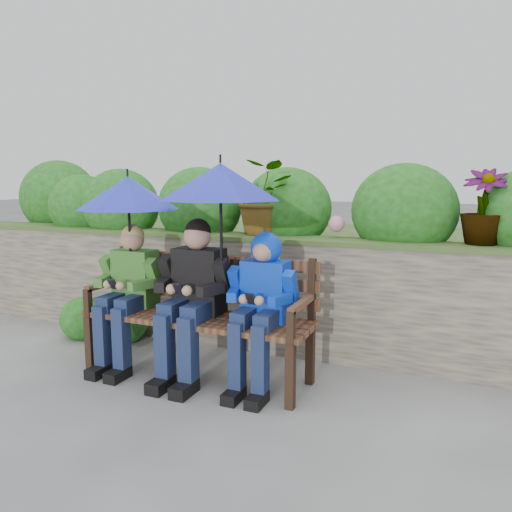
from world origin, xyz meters
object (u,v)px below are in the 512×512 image
at_px(boy_left, 128,288).
at_px(boy_middle, 192,292).
at_px(umbrella_right, 221,182).
at_px(boy_right, 261,297).
at_px(park_bench, 201,307).
at_px(umbrella_left, 128,193).

height_order(boy_left, boy_middle, boy_middle).
bearing_deg(umbrella_right, boy_middle, -177.06).
xyz_separation_m(boy_left, boy_right, (1.16, 0.01, 0.04)).
xyz_separation_m(park_bench, boy_left, (-0.63, -0.09, 0.11)).
xyz_separation_m(boy_right, umbrella_left, (-1.14, 0.01, 0.73)).
bearing_deg(park_bench, umbrella_left, -173.96).
height_order(park_bench, boy_right, boy_right).
height_order(boy_middle, boy_right, boy_middle).
relative_size(boy_middle, boy_right, 1.07).
bearing_deg(park_bench, boy_left, -171.99).
height_order(umbrella_left, umbrella_right, umbrella_right).
xyz_separation_m(boy_left, umbrella_left, (0.02, 0.02, 0.76)).
distance_m(boy_left, boy_right, 1.16).
relative_size(boy_left, boy_right, 1.01).
distance_m(boy_left, umbrella_right, 1.21).
xyz_separation_m(boy_middle, umbrella_right, (0.24, 0.01, 0.83)).
height_order(park_bench, umbrella_right, umbrella_right).
bearing_deg(boy_middle, umbrella_left, 176.97).
height_order(boy_right, umbrella_left, umbrella_left).
bearing_deg(boy_right, umbrella_left, 179.51).
relative_size(park_bench, boy_left, 1.55).
height_order(boy_left, umbrella_left, umbrella_left).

